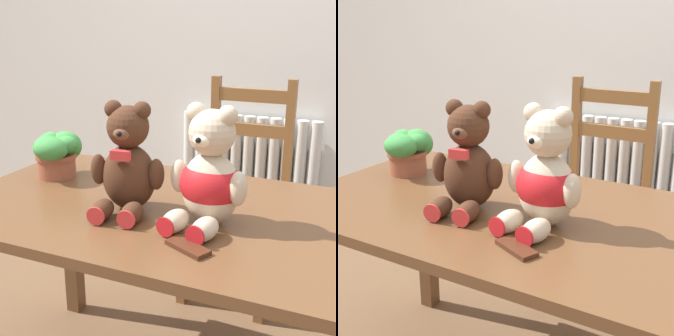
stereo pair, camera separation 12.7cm
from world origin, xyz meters
The scene contains 8 objects.
wall_back centered at (0.00, 1.66, 1.30)m, with size 8.00×0.04×2.60m, color silver.
radiator centered at (-0.18, 1.59, 0.35)m, with size 0.75×0.10×0.76m.
dining_table centered at (0.00, 0.38, 0.61)m, with size 1.49×0.75×0.71m.
wooden_chair_behind centered at (-0.11, 1.21, 0.46)m, with size 0.40×0.45×0.98m.
teddy_bear_left centered at (-0.20, 0.31, 0.84)m, with size 0.22×0.23×0.31m.
teddy_bear_right centered at (0.05, 0.32, 0.84)m, with size 0.23×0.25×0.32m.
potted_plant centered at (-0.57, 0.48, 0.80)m, with size 0.18×0.19×0.15m.
chocolate_bar centered at (0.05, 0.15, 0.71)m, with size 0.12×0.05×0.01m, color #472314.
Camera 1 is at (0.42, -0.78, 1.22)m, focal length 50.00 mm.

